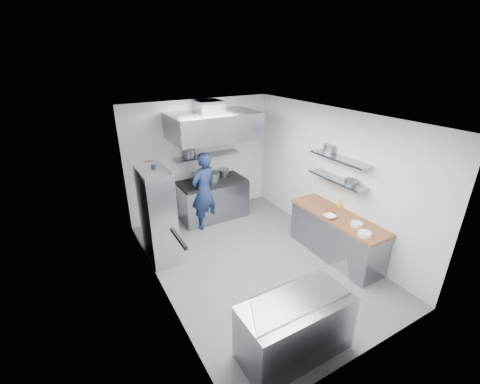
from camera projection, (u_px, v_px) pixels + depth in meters
floor at (255, 261)px, 6.27m from camera, size 5.00×5.00×0.00m
ceiling at (259, 117)px, 5.15m from camera, size 5.00×5.00×0.00m
wall_back at (201, 159)px, 7.70m from camera, size 3.60×2.80×0.02m
wall_front at (373, 273)px, 3.72m from camera, size 3.60×2.80×0.02m
wall_left at (157, 220)px, 4.89m from camera, size 2.80×5.00×0.02m
wall_right at (331, 178)px, 6.53m from camera, size 2.80×5.00×0.02m
gas_range at (213, 200)px, 7.80m from camera, size 1.60×0.80×0.90m
cooktop at (212, 182)px, 7.61m from camera, size 1.57×0.78×0.06m
stock_pot_left at (197, 177)px, 7.50m from camera, size 0.25×0.25×0.20m
stock_pot_mid at (213, 177)px, 7.45m from camera, size 0.32×0.32×0.24m
stock_pot_right at (224, 172)px, 7.87m from camera, size 0.28×0.28×0.16m
over_range_shelf at (207, 155)px, 7.57m from camera, size 1.60×0.30×0.04m
shelf_pot_a at (189, 153)px, 7.38m from camera, size 0.28×0.28×0.18m
extractor_hood at (214, 125)px, 6.93m from camera, size 1.90×1.15×0.55m
hood_duct at (208, 106)px, 6.95m from camera, size 0.55×0.55×0.24m
red_firebox at (149, 167)px, 7.07m from camera, size 0.22×0.10×0.26m
chef at (204, 191)px, 7.17m from camera, size 0.77×0.63×1.80m
wire_rack at (158, 215)px, 6.04m from camera, size 0.50×0.90×1.85m
rack_bin_a at (160, 224)px, 5.99m from camera, size 0.17×0.21×0.19m
rack_bin_b at (152, 193)px, 6.09m from camera, size 0.14×0.18×0.16m
rack_jar at (154, 170)px, 5.77m from camera, size 0.10×0.10×0.18m
knife_strip at (178, 238)px, 4.12m from camera, size 0.04×0.55×0.05m
prep_counter_base at (336, 237)px, 6.30m from camera, size 0.62×2.00×0.84m
prep_counter_top at (338, 217)px, 6.12m from camera, size 0.65×2.04×0.06m
plate_stack_a at (365, 234)px, 5.42m from camera, size 0.22×0.22×0.06m
plate_stack_b at (357, 224)px, 5.73m from camera, size 0.21×0.21×0.06m
copper_pan at (329, 212)px, 6.18m from camera, size 0.15×0.15×0.06m
squeeze_bottle at (339, 203)px, 6.39m from camera, size 0.06×0.06×0.18m
mixing_bowl at (330, 217)px, 6.00m from camera, size 0.23×0.23×0.05m
wall_shelf_lower at (337, 179)px, 6.18m from camera, size 0.30×1.30×0.04m
wall_shelf_upper at (340, 159)px, 6.01m from camera, size 0.30×1.30×0.04m
shelf_pot_c at (351, 182)px, 5.88m from camera, size 0.22×0.22×0.10m
shelf_pot_d at (331, 148)px, 6.34m from camera, size 0.29×0.29×0.14m
display_case at (295, 328)px, 4.21m from camera, size 1.50×0.70×0.85m
display_glass at (305, 295)px, 3.85m from camera, size 1.47×0.19×0.42m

